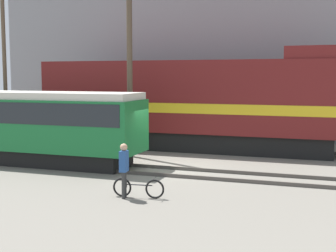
% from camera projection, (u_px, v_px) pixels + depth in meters
% --- Properties ---
extents(ground_plane, '(120.00, 120.00, 0.00)m').
position_uv_depth(ground_plane, '(164.00, 168.00, 19.93)').
color(ground_plane, slate).
extents(track_near, '(60.00, 1.50, 0.14)m').
position_uv_depth(track_near, '(157.00, 171.00, 19.04)').
color(track_near, '#47423D').
rests_on(track_near, ground).
extents(track_far, '(60.00, 1.51, 0.14)m').
position_uv_depth(track_far, '(197.00, 148.00, 24.87)').
color(track_far, '#47423D').
rests_on(track_far, ground).
extents(building_backdrop, '(30.04, 6.00, 15.00)m').
position_uv_depth(building_backdrop, '(228.00, 21.00, 30.86)').
color(building_backdrop, gray).
rests_on(building_backdrop, ground).
extents(freight_locomotive, '(16.05, 3.04, 5.29)m').
position_uv_depth(freight_locomotive, '(191.00, 103.00, 24.74)').
color(freight_locomotive, black).
rests_on(freight_locomotive, ground).
extents(streetcar, '(10.55, 2.54, 3.21)m').
position_uv_depth(streetcar, '(29.00, 123.00, 20.84)').
color(streetcar, black).
rests_on(streetcar, ground).
extents(bicycle, '(1.71, 0.44, 0.69)m').
position_uv_depth(bicycle, '(138.00, 188.00, 15.05)').
color(bicycle, black).
rests_on(bicycle, ground).
extents(person, '(0.26, 0.38, 1.77)m').
position_uv_depth(person, '(124.00, 165.00, 14.92)').
color(person, '#333333').
rests_on(person, ground).
extents(utility_pole_left, '(0.21, 0.21, 8.68)m').
position_uv_depth(utility_pole_left, '(5.00, 68.00, 24.67)').
color(utility_pole_left, '#4C3D2D').
rests_on(utility_pole_left, ground).
extents(utility_pole_center, '(0.27, 0.27, 9.58)m').
position_uv_depth(utility_pole_center, '(130.00, 57.00, 22.27)').
color(utility_pole_center, '#4C3D2D').
rests_on(utility_pole_center, ground).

